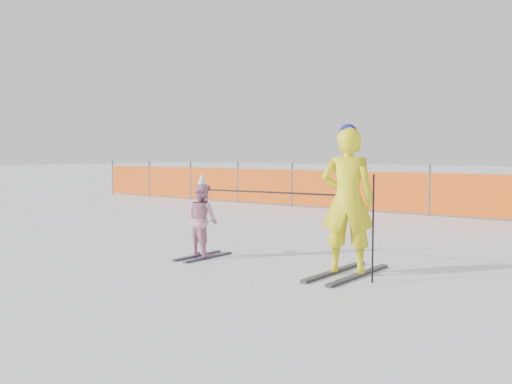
# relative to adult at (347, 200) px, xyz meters

# --- Properties ---
(ground) EXTENTS (120.00, 120.00, 0.00)m
(ground) POSITION_rel_adult_xyz_m (-1.32, -0.65, -0.95)
(ground) COLOR white
(ground) RESTS_ON ground
(adult) EXTENTS (0.77, 1.49, 1.90)m
(adult) POSITION_rel_adult_xyz_m (0.00, 0.00, 0.00)
(adult) COLOR black
(adult) RESTS_ON ground
(child) EXTENTS (0.59, 0.98, 1.25)m
(child) POSITION_rel_adult_xyz_m (-2.25, -0.24, -0.38)
(child) COLOR black
(child) RESTS_ON ground
(ski_poles) EXTENTS (2.59, 0.23, 1.29)m
(ski_poles) POSITION_rel_adult_xyz_m (-0.51, -0.15, -0.08)
(ski_poles) COLOR black
(ski_poles) RESTS_ON ground
(safety_fence) EXTENTS (16.17, 0.06, 1.25)m
(safety_fence) POSITION_rel_adult_xyz_m (-5.59, 7.14, -0.39)
(safety_fence) COLOR #595960
(safety_fence) RESTS_ON ground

